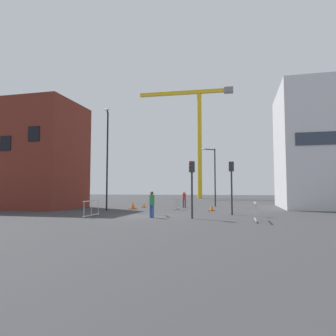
{
  "coord_description": "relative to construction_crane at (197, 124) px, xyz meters",
  "views": [
    {
      "loc": [
        6.14,
        -19.91,
        1.82
      ],
      "look_at": [
        0.0,
        5.75,
        3.69
      ],
      "focal_mm": 32.26,
      "sensor_mm": 36.0,
      "label": 1
    }
  ],
  "objects": [
    {
      "name": "safety_barrier_rear",
      "position": [
        -1.25,
        -42.27,
        -14.66
      ],
      "size": [
        0.2,
        2.46,
        1.08
      ],
      "color": "#B2B5BA",
      "rests_on": "ground"
    },
    {
      "name": "construction_crane",
      "position": [
        0.0,
        0.0,
        0.0
      ],
      "size": [
        19.5,
        1.88,
        22.5
      ],
      "color": "gold",
      "rests_on": "ground"
    },
    {
      "name": "brick_building",
      "position": [
        -11.37,
        -35.54,
        -10.16
      ],
      "size": [
        9.37,
        6.58,
        10.12
      ],
      "color": "maroon",
      "rests_on": "ground"
    },
    {
      "name": "pedestrian_waiting",
      "position": [
        3.0,
        -30.99,
        -14.27
      ],
      "size": [
        0.34,
        0.34,
        1.64
      ],
      "color": "#4C4C51",
      "rests_on": "ground"
    },
    {
      "name": "traffic_light_median",
      "position": [
        7.86,
        -38.77,
        -12.65
      ],
      "size": [
        0.39,
        0.35,
        3.81
      ],
      "color": "#2D2D30",
      "rests_on": "ground"
    },
    {
      "name": "ground",
      "position": [
        2.32,
        -40.93,
        -15.22
      ],
      "size": [
        160.0,
        160.0,
        0.0
      ],
      "primitive_type": "plane",
      "color": "#333335"
    },
    {
      "name": "streetlamp_short",
      "position": [
        5.67,
        -28.32,
        -11.51
      ],
      "size": [
        1.48,
        0.98,
        6.2
      ],
      "color": "#232326",
      "rests_on": "ground"
    },
    {
      "name": "safety_barrier_front",
      "position": [
        2.87,
        -33.93,
        -14.66
      ],
      "size": [
        0.11,
        1.81,
        1.08
      ],
      "color": "gray",
      "rests_on": "ground"
    },
    {
      "name": "office_block",
      "position": [
        17.34,
        -28.63,
        -9.32
      ],
      "size": [
        10.01,
        9.52,
        11.79
      ],
      "color": "silver",
      "rests_on": "ground"
    },
    {
      "name": "traffic_cone_on_verge",
      "position": [
        6.07,
        -34.88,
        -14.98
      ],
      "size": [
        0.52,
        0.52,
        0.52
      ],
      "color": "black",
      "rests_on": "ground"
    },
    {
      "name": "streetlamp_tall",
      "position": [
        -2.72,
        -36.77,
        -10.27
      ],
      "size": [
        0.84,
        1.53,
        8.59
      ],
      "color": "black",
      "rests_on": "ground"
    },
    {
      "name": "safety_barrier_mid_span",
      "position": [
        9.27,
        -42.88,
        -14.66
      ],
      "size": [
        0.08,
        2.13,
        1.08
      ],
      "color": "#B2B5BA",
      "rests_on": "ground"
    },
    {
      "name": "traffic_cone_orange",
      "position": [
        -1.13,
        -31.28,
        -15.01
      ],
      "size": [
        0.45,
        0.45,
        0.46
      ],
      "color": "black",
      "rests_on": "ground"
    },
    {
      "name": "traffic_light_near",
      "position": [
        5.51,
        -42.05,
        -12.79
      ],
      "size": [
        0.36,
        0.38,
        3.59
      ],
      "color": "#2D2D30",
      "rests_on": "ground"
    },
    {
      "name": "traffic_cone_by_barrier",
      "position": [
        -1.24,
        -34.23,
        -14.91
      ],
      "size": [
        0.66,
        0.66,
        0.66
      ],
      "color": "black",
      "rests_on": "ground"
    },
    {
      "name": "pedestrian_walking",
      "position": [
        2.89,
        -42.05,
        -14.23
      ],
      "size": [
        0.34,
        0.34,
        1.7
      ],
      "color": "#33519E",
      "rests_on": "ground"
    }
  ]
}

